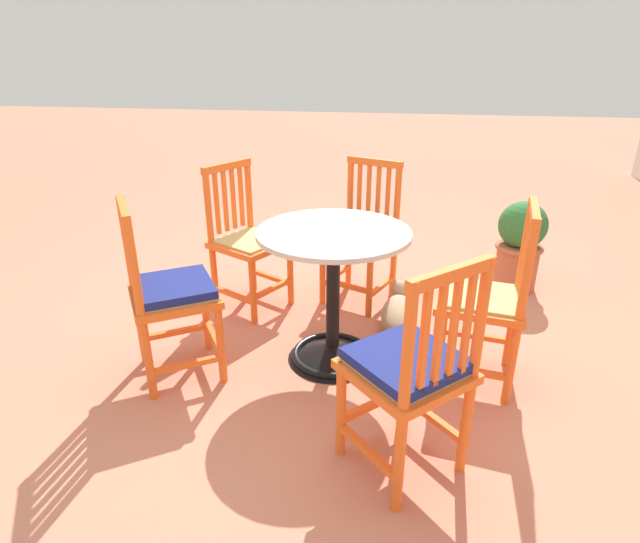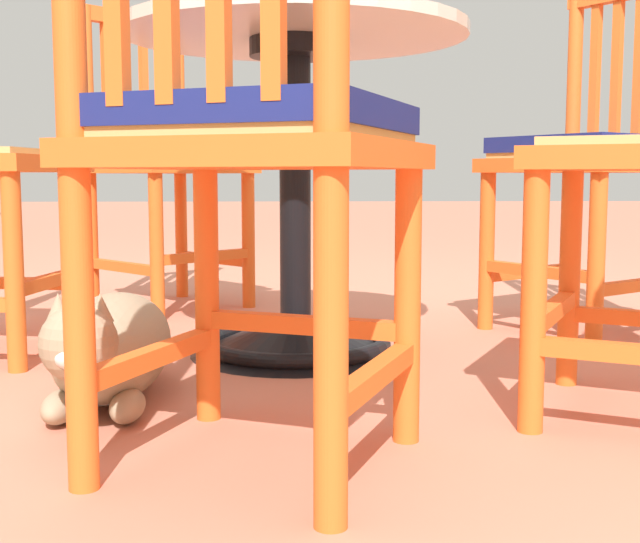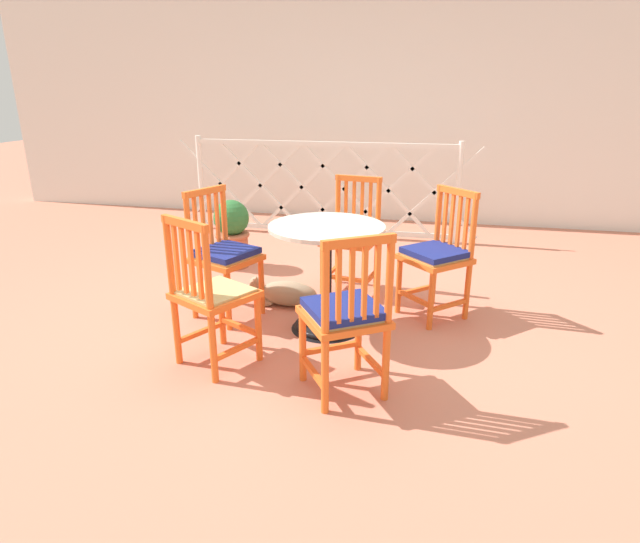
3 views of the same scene
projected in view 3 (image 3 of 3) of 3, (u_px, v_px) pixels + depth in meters
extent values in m
plane|color=#C6755B|center=(320.00, 324.00, 3.73)|extent=(24.00, 24.00, 0.00)
cube|color=silver|center=(381.00, 102.00, 6.32)|extent=(10.00, 0.20, 2.80)
cylinder|color=silver|center=(201.00, 183.00, 6.09)|extent=(0.06, 0.06, 1.06)
cylinder|color=silver|center=(458.00, 193.00, 5.50)|extent=(0.06, 0.06, 1.06)
cube|color=silver|center=(323.00, 230.00, 5.95)|extent=(2.86, 0.04, 0.05)
cube|color=silver|center=(323.00, 144.00, 5.64)|extent=(2.86, 0.04, 0.05)
cube|color=silver|center=(221.00, 184.00, 6.04)|extent=(0.96, 0.02, 0.96)
cube|color=silver|center=(260.00, 185.00, 5.94)|extent=(0.96, 0.02, 0.96)
cube|color=silver|center=(302.00, 187.00, 5.84)|extent=(0.96, 0.02, 0.96)
cube|color=silver|center=(344.00, 189.00, 5.74)|extent=(0.96, 0.02, 0.96)
cube|color=silver|center=(389.00, 191.00, 5.64)|extent=(0.96, 0.02, 0.96)
cube|color=silver|center=(434.00, 192.00, 5.55)|extent=(0.96, 0.02, 0.96)
cube|color=silver|center=(221.00, 184.00, 6.04)|extent=(0.96, 0.02, 0.96)
cube|color=silver|center=(260.00, 185.00, 5.94)|extent=(0.96, 0.02, 0.96)
cube|color=silver|center=(302.00, 187.00, 5.84)|extent=(0.96, 0.02, 0.96)
cube|color=silver|center=(344.00, 189.00, 5.74)|extent=(0.96, 0.02, 0.96)
cube|color=silver|center=(389.00, 191.00, 5.64)|extent=(0.96, 0.02, 0.96)
cube|color=silver|center=(434.00, 192.00, 5.55)|extent=(0.96, 0.02, 0.96)
cone|color=black|center=(326.00, 321.00, 3.65)|extent=(0.48, 0.48, 0.10)
torus|color=black|center=(326.00, 325.00, 3.66)|extent=(0.44, 0.44, 0.04)
cylinder|color=black|center=(326.00, 277.00, 3.54)|extent=(0.07, 0.07, 0.66)
cylinder|color=black|center=(327.00, 232.00, 3.44)|extent=(0.20, 0.20, 0.04)
cylinder|color=beige|center=(327.00, 227.00, 3.43)|extent=(0.76, 0.76, 0.02)
cylinder|color=orange|center=(303.00, 344.00, 2.95)|extent=(0.04, 0.04, 0.45)
cylinder|color=orange|center=(358.00, 334.00, 3.06)|extent=(0.04, 0.04, 0.45)
cylinder|color=orange|center=(325.00, 331.00, 2.57)|extent=(0.04, 0.04, 0.91)
cylinder|color=orange|center=(388.00, 321.00, 2.69)|extent=(0.04, 0.04, 0.91)
cube|color=orange|center=(313.00, 372.00, 2.82)|extent=(0.21, 0.30, 0.03)
cube|color=orange|center=(371.00, 361.00, 2.94)|extent=(0.21, 0.30, 0.03)
cube|color=orange|center=(331.00, 348.00, 3.02)|extent=(0.30, 0.21, 0.03)
cube|color=orange|center=(343.00, 317.00, 2.79)|extent=(0.55, 0.55, 0.04)
cube|color=tan|center=(344.00, 313.00, 2.78)|extent=(0.49, 0.49, 0.02)
cube|color=orange|center=(339.00, 286.00, 2.52)|extent=(0.03, 0.03, 0.39)
cube|color=orange|center=(352.00, 284.00, 2.54)|extent=(0.03, 0.03, 0.39)
cube|color=orange|center=(365.00, 283.00, 2.57)|extent=(0.03, 0.03, 0.39)
cube|color=orange|center=(377.00, 281.00, 2.59)|extent=(0.03, 0.03, 0.39)
cube|color=orange|center=(359.00, 241.00, 2.48)|extent=(0.33, 0.24, 0.04)
cube|color=navy|center=(344.00, 308.00, 2.77)|extent=(0.50, 0.50, 0.04)
cylinder|color=orange|center=(431.00, 299.00, 3.57)|extent=(0.04, 0.04, 0.45)
cylinder|color=orange|center=(399.00, 284.00, 3.85)|extent=(0.04, 0.04, 0.45)
cylinder|color=orange|center=(470.00, 258.00, 3.67)|extent=(0.04, 0.04, 0.91)
cylinder|color=orange|center=(436.00, 246.00, 3.94)|extent=(0.04, 0.04, 0.91)
cube|color=orange|center=(449.00, 305.00, 3.69)|extent=(0.26, 0.26, 0.03)
cube|color=orange|center=(416.00, 290.00, 3.96)|extent=(0.26, 0.26, 0.03)
cube|color=orange|center=(414.00, 298.00, 3.73)|extent=(0.26, 0.26, 0.03)
cube|color=orange|center=(435.00, 259.00, 3.73)|extent=(0.57, 0.57, 0.04)
cube|color=tan|center=(435.00, 256.00, 3.72)|extent=(0.49, 0.49, 0.02)
cube|color=orange|center=(466.00, 224.00, 3.65)|extent=(0.03, 0.03, 0.39)
cube|color=orange|center=(459.00, 222.00, 3.70)|extent=(0.03, 0.03, 0.39)
cube|color=orange|center=(452.00, 220.00, 3.76)|extent=(0.03, 0.03, 0.39)
cube|color=orange|center=(445.00, 218.00, 3.81)|extent=(0.03, 0.03, 0.39)
cube|color=orange|center=(458.00, 192.00, 3.66)|extent=(0.29, 0.29, 0.04)
cube|color=navy|center=(435.00, 252.00, 3.71)|extent=(0.51, 0.51, 0.04)
cylinder|color=orange|center=(364.00, 274.00, 4.04)|extent=(0.04, 0.04, 0.45)
cylinder|color=orange|center=(322.00, 269.00, 4.16)|extent=(0.04, 0.04, 0.45)
cylinder|color=orange|center=(378.00, 234.00, 4.26)|extent=(0.04, 0.04, 0.91)
cylinder|color=orange|center=(338.00, 230.00, 4.38)|extent=(0.04, 0.04, 0.91)
cube|color=orange|center=(370.00, 278.00, 4.21)|extent=(0.08, 0.34, 0.03)
cube|color=orange|center=(330.00, 273.00, 4.33)|extent=(0.08, 0.34, 0.03)
cube|color=orange|center=(343.00, 278.00, 4.12)|extent=(0.34, 0.08, 0.03)
cube|color=orange|center=(351.00, 240.00, 4.18)|extent=(0.46, 0.46, 0.04)
cube|color=tan|center=(351.00, 238.00, 4.17)|extent=(0.40, 0.40, 0.02)
cube|color=orange|center=(370.00, 206.00, 4.21)|extent=(0.03, 0.02, 0.39)
cube|color=orange|center=(362.00, 205.00, 4.23)|extent=(0.03, 0.02, 0.39)
cube|color=orange|center=(354.00, 205.00, 4.26)|extent=(0.03, 0.02, 0.39)
cube|color=orange|center=(346.00, 204.00, 4.28)|extent=(0.03, 0.02, 0.39)
cube|color=orange|center=(359.00, 179.00, 4.18)|extent=(0.38, 0.09, 0.04)
cylinder|color=orange|center=(261.00, 284.00, 3.84)|extent=(0.04, 0.04, 0.45)
cylinder|color=orange|center=(228.00, 299.00, 3.57)|extent=(0.04, 0.04, 0.45)
cylinder|color=orange|center=(226.00, 246.00, 3.95)|extent=(0.04, 0.04, 0.91)
cylinder|color=orange|center=(191.00, 257.00, 3.68)|extent=(0.04, 0.04, 0.91)
cube|color=orange|center=(245.00, 290.00, 3.96)|extent=(0.32, 0.16, 0.03)
cube|color=orange|center=(211.00, 305.00, 3.70)|extent=(0.32, 0.16, 0.03)
cube|color=orange|center=(246.00, 299.00, 3.72)|extent=(0.16, 0.32, 0.03)
cube|color=orange|center=(226.00, 259.00, 3.73)|extent=(0.52, 0.52, 0.04)
cube|color=tan|center=(226.00, 256.00, 3.72)|extent=(0.46, 0.46, 0.02)
cube|color=orange|center=(217.00, 218.00, 3.82)|extent=(0.03, 0.03, 0.39)
cube|color=orange|center=(210.00, 220.00, 3.77)|extent=(0.03, 0.03, 0.39)
cube|color=orange|center=(203.00, 222.00, 3.72)|extent=(0.03, 0.03, 0.39)
cube|color=orange|center=(196.00, 224.00, 3.66)|extent=(0.03, 0.03, 0.39)
cube|color=orange|center=(205.00, 191.00, 3.67)|extent=(0.18, 0.36, 0.04)
cube|color=navy|center=(226.00, 252.00, 3.71)|extent=(0.47, 0.47, 0.04)
cylinder|color=orange|center=(222.00, 311.00, 3.38)|extent=(0.04, 0.04, 0.45)
cylinder|color=orange|center=(258.00, 326.00, 3.17)|extent=(0.04, 0.04, 0.45)
cylinder|color=orange|center=(173.00, 292.00, 3.06)|extent=(0.04, 0.04, 0.91)
cylinder|color=orange|center=(210.00, 307.00, 2.85)|extent=(0.04, 0.04, 0.91)
cube|color=orange|center=(201.00, 332.00, 3.28)|extent=(0.18, 0.31, 0.03)
cube|color=orange|center=(237.00, 349.00, 3.08)|extent=(0.18, 0.31, 0.03)
cube|color=orange|center=(240.00, 326.00, 3.29)|extent=(0.31, 0.18, 0.03)
cube|color=orange|center=(215.00, 295.00, 3.08)|extent=(0.54, 0.54, 0.04)
cube|color=tan|center=(215.00, 291.00, 3.08)|extent=(0.47, 0.47, 0.02)
cube|color=orange|center=(176.00, 257.00, 2.94)|extent=(0.03, 0.03, 0.39)
cube|color=orange|center=(184.00, 260.00, 2.90)|extent=(0.03, 0.03, 0.39)
cube|color=orange|center=(191.00, 262.00, 2.86)|extent=(0.03, 0.03, 0.39)
cube|color=orange|center=(199.00, 265.00, 2.82)|extent=(0.03, 0.03, 0.39)
cube|color=orange|center=(184.00, 223.00, 2.81)|extent=(0.35, 0.21, 0.04)
ellipsoid|color=#9E896B|center=(288.00, 293.00, 4.02)|extent=(0.44, 0.20, 0.19)
ellipsoid|color=silver|center=(276.00, 294.00, 4.04)|extent=(0.18, 0.15, 0.14)
sphere|color=#9E896B|center=(257.00, 284.00, 4.05)|extent=(0.12, 0.12, 0.12)
ellipsoid|color=silver|center=(252.00, 285.00, 4.07)|extent=(0.04, 0.05, 0.04)
cone|color=#9E896B|center=(257.00, 279.00, 4.00)|extent=(0.04, 0.04, 0.04)
cone|color=#9E896B|center=(259.00, 276.00, 4.06)|extent=(0.04, 0.04, 0.04)
ellipsoid|color=#9E896B|center=(266.00, 303.00, 4.02)|extent=(0.12, 0.06, 0.05)
ellipsoid|color=#9E896B|center=(270.00, 297.00, 4.13)|extent=(0.12, 0.06, 0.05)
cylinder|color=#9E896B|center=(331.00, 301.00, 4.07)|extent=(0.20, 0.16, 0.04)
cylinder|color=#B25B3D|center=(233.00, 250.00, 4.87)|extent=(0.28, 0.28, 0.32)
torus|color=#B25B3D|center=(232.00, 235.00, 4.83)|extent=(0.32, 0.32, 0.04)
sphere|color=#2D6B33|center=(231.00, 218.00, 4.78)|extent=(0.32, 0.32, 0.32)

